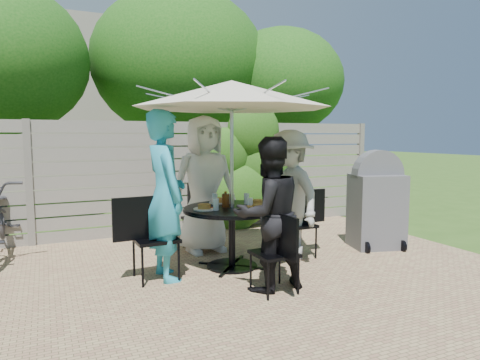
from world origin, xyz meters
name	(u,v)px	position (x,y,z in m)	size (l,w,h in m)	color
backyard_envelope	(107,104)	(0.09, 10.29, 2.61)	(60.00, 60.00, 5.00)	#33571B
patio_table	(232,226)	(0.24, 0.85, 0.53)	(1.22, 1.22, 0.76)	black
umbrella	(232,95)	(0.24, 0.85, 2.09)	(2.46, 2.46, 2.25)	silver
chair_back	(201,231)	(0.19, 1.82, 0.28)	(0.49, 0.68, 0.91)	black
person_back	(204,185)	(0.19, 1.68, 0.94)	(0.92, 0.60, 1.89)	white
chair_left	(154,256)	(-0.72, 0.80, 0.29)	(0.70, 0.48, 0.96)	black
person_left	(165,196)	(-0.58, 0.80, 0.95)	(0.69, 0.45, 1.90)	#2B9CBA
chair_front	(275,270)	(0.30, -0.11, 0.26)	(0.43, 0.62, 0.85)	black
person_front	(268,215)	(0.29, 0.03, 0.80)	(0.78, 0.61, 1.60)	black
chair_right	(297,238)	(1.21, 0.91, 0.27)	(0.65, 0.44, 0.90)	black
person_right	(289,195)	(1.07, 0.90, 0.84)	(1.09, 0.63, 1.69)	#A7A7A2
plate_back	(219,201)	(0.22, 1.21, 0.78)	(0.26, 0.26, 0.06)	white
plate_left	(204,208)	(-0.12, 0.83, 0.78)	(0.26, 0.26, 0.06)	white
plate_front	(246,210)	(0.27, 0.50, 0.78)	(0.26, 0.26, 0.06)	white
plate_right	(258,203)	(0.60, 0.88, 0.78)	(0.26, 0.26, 0.06)	white
plate_extra	(257,208)	(0.44, 0.57, 0.78)	(0.24, 0.24, 0.06)	white
glass_back	(215,199)	(0.12, 1.11, 0.83)	(0.07, 0.07, 0.14)	silver
glass_left	(216,204)	(-0.01, 0.73, 0.83)	(0.07, 0.07, 0.14)	silver
glass_front	(250,204)	(0.36, 0.60, 0.83)	(0.07, 0.07, 0.14)	silver
glass_right	(247,199)	(0.50, 0.97, 0.83)	(0.07, 0.07, 0.14)	silver
syrup_jug	(226,200)	(0.18, 0.90, 0.84)	(0.09, 0.09, 0.16)	#59280C
coffee_cup	(231,199)	(0.33, 1.08, 0.82)	(0.08, 0.08, 0.12)	#C6B293
bbq_grill	(377,204)	(2.49, 0.85, 0.64)	(0.81, 0.69, 1.41)	#535358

